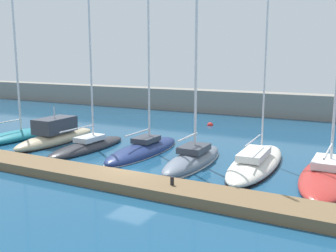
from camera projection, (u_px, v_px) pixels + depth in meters
The scene contains 12 objects.
ground_plane at pixel (132, 175), 23.64m from camera, with size 120.00×120.00×0.00m, color navy.
dock_pier at pixel (113, 179), 21.91m from camera, with size 34.87×2.38×0.55m, color brown.
breakwater_seawall at pixel (256, 104), 47.82m from camera, with size 108.00×2.82×2.84m, color gray.
sailboat_teal_nearest at pixel (15, 135), 33.82m from camera, with size 2.76×8.17×15.16m.
motorboat_sand_second at pixel (56, 135), 32.52m from camera, with size 2.44×9.06×3.34m.
sailboat_charcoal_third at pixel (88, 146), 30.17m from camera, with size 2.43×8.29×12.98m.
sailboat_navy_fourth at pixel (144, 148), 29.04m from camera, with size 2.59×9.24×19.59m.
sailboat_slate_fifth at pixel (193, 157), 26.04m from camera, with size 2.35×8.25×16.35m.
sailboat_ivory_sixth at pixel (256, 161), 25.25m from camera, with size 2.99×10.38×22.29m.
sailboat_red_seventh at pixel (329, 174), 22.87m from camera, with size 3.18×9.73×17.88m.
mooring_buoy_red at pixel (210, 125), 40.70m from camera, with size 0.65×0.65×0.65m, color red.
dock_bollard at pixel (172, 181), 20.11m from camera, with size 0.20×0.20×0.44m, color black.
Camera 1 is at (12.54, -19.10, 7.12)m, focal length 41.41 mm.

